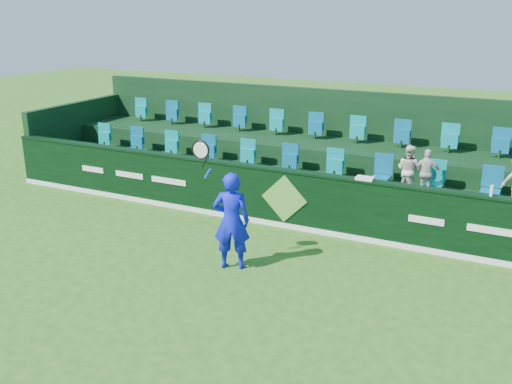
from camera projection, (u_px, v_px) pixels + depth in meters
The scene contains 12 objects.
ground at pixel (192, 304), 9.60m from camera, with size 60.00×60.00×0.00m, color #236217.
sponsor_hoarding at pixel (286, 198), 12.81m from camera, with size 16.00×0.25×1.35m.
stand_tier_front at pixel (304, 196), 13.83m from camera, with size 16.00×2.00×0.80m, color black.
stand_tier_back at pixel (330, 167), 15.38m from camera, with size 16.00×1.80×1.30m, color black.
stand_rear at pixel (336, 144), 15.58m from camera, with size 16.00×4.10×2.60m.
seat_row_front at pixel (311, 164), 13.96m from camera, with size 13.50×0.50×0.60m, color #06898E.
seat_row_back at pixel (335, 131), 15.34m from camera, with size 13.50×0.50×0.60m, color #06898E.
tennis_player at pixel (231, 220), 10.69m from camera, with size 1.24×0.67×2.54m.
spectator_left at pixel (408, 170), 12.53m from camera, with size 0.55×0.43×1.12m, color silver.
spectator_middle at pixel (427, 173), 12.38m from camera, with size 0.62×0.26×1.06m, color beige.
towel at pixel (365, 178), 11.85m from camera, with size 0.36×0.23×0.05m, color white.
drinks_bottle at pixel (492, 191), 10.80m from camera, with size 0.07×0.07×0.21m, color white.
Camera 1 is at (4.74, -7.20, 4.76)m, focal length 40.00 mm.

